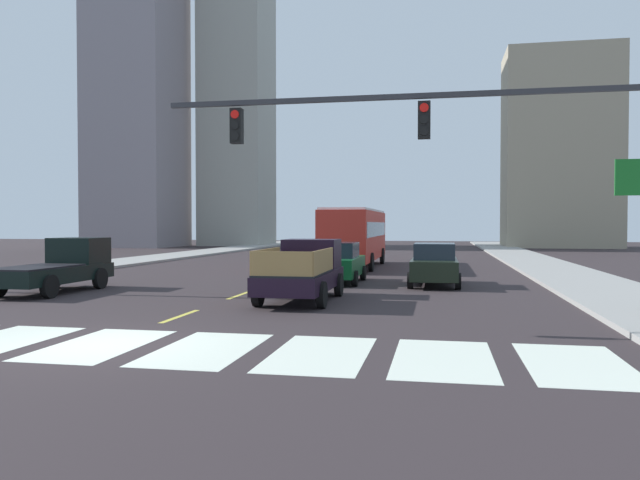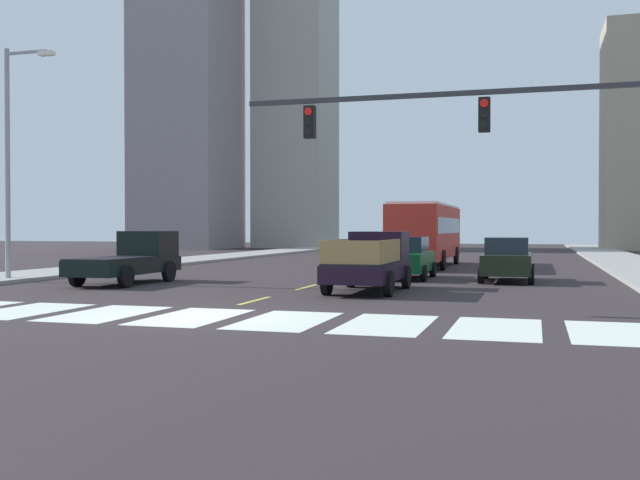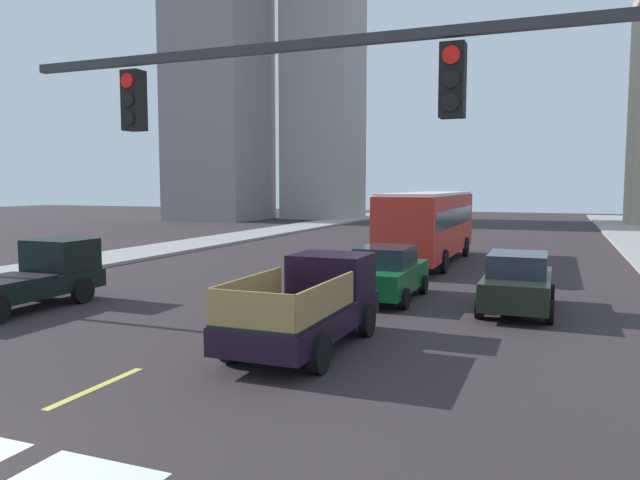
# 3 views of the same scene
# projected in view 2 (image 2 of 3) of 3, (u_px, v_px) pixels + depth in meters

# --- Properties ---
(ground_plane) EXTENTS (160.00, 160.00, 0.00)m
(ground_plane) POSITION_uv_depth(u_px,v_px,m) (192.00, 317.00, 17.22)
(ground_plane) COLOR #30282A
(sidewalk_left) EXTENTS (3.83, 110.00, 0.15)m
(sidewalk_left) POSITION_uv_depth(u_px,v_px,m) (123.00, 266.00, 38.11)
(sidewalk_left) COLOR #999691
(sidewalk_left) RESTS_ON ground
(crosswalk_stripe_2) EXTENTS (1.82, 3.53, 0.01)m
(crosswalk_stripe_2) POSITION_uv_depth(u_px,v_px,m) (25.00, 311.00, 18.52)
(crosswalk_stripe_2) COLOR silver
(crosswalk_stripe_2) RESTS_ON ground
(crosswalk_stripe_3) EXTENTS (1.82, 3.53, 0.01)m
(crosswalk_stripe_3) POSITION_uv_depth(u_px,v_px,m) (106.00, 314.00, 17.87)
(crosswalk_stripe_3) COLOR silver
(crosswalk_stripe_3) RESTS_ON ground
(crosswalk_stripe_4) EXTENTS (1.82, 3.53, 0.01)m
(crosswalk_stripe_4) POSITION_uv_depth(u_px,v_px,m) (192.00, 317.00, 17.22)
(crosswalk_stripe_4) COLOR silver
(crosswalk_stripe_4) RESTS_ON ground
(crosswalk_stripe_5) EXTENTS (1.82, 3.53, 0.01)m
(crosswalk_stripe_5) POSITION_uv_depth(u_px,v_px,m) (286.00, 320.00, 16.56)
(crosswalk_stripe_5) COLOR silver
(crosswalk_stripe_5) RESTS_ON ground
(crosswalk_stripe_6) EXTENTS (1.82, 3.53, 0.01)m
(crosswalk_stripe_6) POSITION_uv_depth(u_px,v_px,m) (387.00, 324.00, 15.91)
(crosswalk_stripe_6) COLOR silver
(crosswalk_stripe_6) RESTS_ON ground
(crosswalk_stripe_7) EXTENTS (1.82, 3.53, 0.01)m
(crosswalk_stripe_7) POSITION_uv_depth(u_px,v_px,m) (496.00, 328.00, 15.25)
(crosswalk_stripe_7) COLOR silver
(crosswalk_stripe_7) RESTS_ON ground
(crosswalk_stripe_8) EXTENTS (1.82, 3.53, 0.01)m
(crosswalk_stripe_8) POSITION_uv_depth(u_px,v_px,m) (616.00, 333.00, 14.60)
(crosswalk_stripe_8) COLOR silver
(crosswalk_stripe_8) RESTS_ON ground
(lane_dash_0) EXTENTS (0.16, 2.40, 0.01)m
(lane_dash_0) POSITION_uv_depth(u_px,v_px,m) (255.00, 301.00, 21.05)
(lane_dash_0) COLOR gold
(lane_dash_0) RESTS_ON ground
(lane_dash_1) EXTENTS (0.16, 2.40, 0.01)m
(lane_dash_1) POSITION_uv_depth(u_px,v_px,m) (307.00, 287.00, 25.85)
(lane_dash_1) COLOR gold
(lane_dash_1) RESTS_ON ground
(lane_dash_2) EXTENTS (0.16, 2.40, 0.01)m
(lane_dash_2) POSITION_uv_depth(u_px,v_px,m) (343.00, 278.00, 30.65)
(lane_dash_2) COLOR gold
(lane_dash_2) RESTS_ON ground
(lane_dash_3) EXTENTS (0.16, 2.40, 0.01)m
(lane_dash_3) POSITION_uv_depth(u_px,v_px,m) (369.00, 271.00, 35.44)
(lane_dash_3) COLOR gold
(lane_dash_3) RESTS_ON ground
(lane_dash_4) EXTENTS (0.16, 2.40, 0.01)m
(lane_dash_4) POSITION_uv_depth(u_px,v_px,m) (389.00, 266.00, 40.24)
(lane_dash_4) COLOR gold
(lane_dash_4) RESTS_ON ground
(lane_dash_5) EXTENTS (0.16, 2.40, 0.01)m
(lane_dash_5) POSITION_uv_depth(u_px,v_px,m) (404.00, 262.00, 45.03)
(lane_dash_5) COLOR gold
(lane_dash_5) RESTS_ON ground
(lane_dash_6) EXTENTS (0.16, 2.40, 0.01)m
(lane_dash_6) POSITION_uv_depth(u_px,v_px,m) (417.00, 258.00, 49.83)
(lane_dash_6) COLOR gold
(lane_dash_6) RESTS_ON ground
(lane_dash_7) EXTENTS (0.16, 2.40, 0.01)m
(lane_dash_7) POSITION_uv_depth(u_px,v_px,m) (427.00, 256.00, 54.63)
(lane_dash_7) COLOR gold
(lane_dash_7) RESTS_ON ground
(pickup_stakebed) EXTENTS (2.18, 5.20, 1.96)m
(pickup_stakebed) POSITION_uv_depth(u_px,v_px,m) (371.00, 262.00, 24.40)
(pickup_stakebed) COLOR black
(pickup_stakebed) RESTS_ON ground
(pickup_dark) EXTENTS (2.18, 5.20, 1.96)m
(pickup_dark) POSITION_uv_depth(u_px,v_px,m) (132.00, 259.00, 27.74)
(pickup_dark) COLOR black
(pickup_dark) RESTS_ON ground
(city_bus) EXTENTS (2.72, 10.80, 3.32)m
(city_bus) POSITION_uv_depth(u_px,v_px,m) (426.00, 230.00, 39.11)
(city_bus) COLOR red
(city_bus) RESTS_ON ground
(sedan_mid) EXTENTS (2.02, 4.40, 1.72)m
(sedan_mid) POSITION_uv_depth(u_px,v_px,m) (507.00, 259.00, 28.46)
(sedan_mid) COLOR black
(sedan_mid) RESTS_ON ground
(sedan_near_left) EXTENTS (2.02, 4.40, 1.72)m
(sedan_near_left) POSITION_uv_depth(u_px,v_px,m) (406.00, 258.00, 29.98)
(sedan_near_left) COLOR #105226
(sedan_near_left) RESTS_ON ground
(traffic_signal_gantry) EXTENTS (11.23, 0.27, 6.00)m
(traffic_signal_gantry) POSITION_uv_depth(u_px,v_px,m) (539.00, 136.00, 17.51)
(traffic_signal_gantry) COLOR #2D2D33
(traffic_signal_gantry) RESTS_ON ground
(streetlight_left) EXTENTS (2.20, 0.28, 9.00)m
(streetlight_left) POSITION_uv_depth(u_px,v_px,m) (11.00, 153.00, 28.30)
(streetlight_left) COLOR gray
(streetlight_left) RESTS_ON ground
(tower_tall_centre) EXTENTS (7.26, 7.84, 36.11)m
(tower_tall_centre) POSITION_uv_depth(u_px,v_px,m) (296.00, 75.00, 76.97)
(tower_tall_centre) COLOR #9B9A8F
(tower_tall_centre) RESTS_ON ground
(block_mid_right) EXTENTS (8.80, 9.03, 32.43)m
(block_mid_right) POSITION_uv_depth(u_px,v_px,m) (187.00, 87.00, 73.50)
(block_mid_right) COLOR gray
(block_mid_right) RESTS_ON ground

